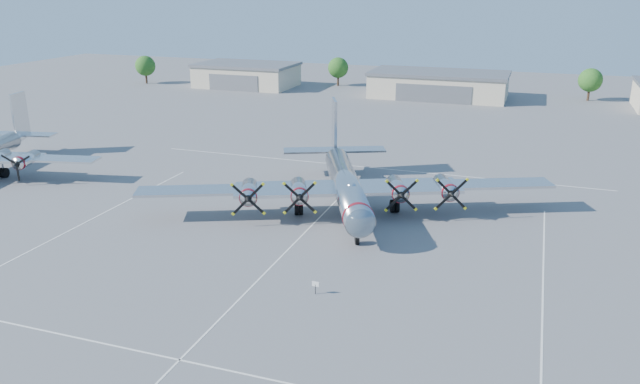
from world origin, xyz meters
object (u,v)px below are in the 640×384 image
(hangar_west, at_px, (247,75))
(main_bomber_b29, at_px, (345,207))
(tree_west, at_px, (338,68))
(info_placard, at_px, (315,285))
(tree_east, at_px, (590,80))
(hangar_center, at_px, (439,84))
(tree_far_west, at_px, (145,66))

(hangar_west, bearing_deg, main_bomber_b29, -57.41)
(tree_west, distance_m, info_placard, 105.14)
(main_bomber_b29, distance_m, info_placard, 20.14)
(tree_east, distance_m, main_bomber_b29, 83.93)
(hangar_center, relative_size, tree_west, 4.31)
(tree_far_west, relative_size, tree_east, 1.00)
(tree_far_west, bearing_deg, tree_east, 5.71)
(tree_far_west, bearing_deg, main_bomber_b29, -43.90)
(hangar_west, distance_m, tree_far_west, 25.36)
(info_placard, bearing_deg, tree_west, 106.72)
(hangar_west, height_order, tree_west, tree_west)
(hangar_west, distance_m, tree_west, 21.61)
(hangar_center, xyz_separation_m, main_bomber_b29, (1.55, -72.81, -2.71))
(tree_east, bearing_deg, hangar_west, -175.40)
(tree_far_west, height_order, main_bomber_b29, tree_far_west)
(tree_east, bearing_deg, info_placard, -104.10)
(main_bomber_b29, relative_size, info_placard, 40.34)
(hangar_center, relative_size, info_placard, 26.75)
(tree_west, relative_size, info_placard, 6.21)
(hangar_west, xyz_separation_m, info_placard, (50.23, -92.60, -1.96))
(hangar_west, xyz_separation_m, tree_far_west, (-25.00, -3.96, 1.51))
(tree_far_west, height_order, tree_east, same)
(tree_east, distance_m, info_placard, 101.76)
(hangar_west, relative_size, hangar_center, 0.79)
(hangar_center, xyz_separation_m, info_placard, (5.23, -92.60, -1.96))
(hangar_west, height_order, info_placard, hangar_west)
(tree_east, bearing_deg, main_bomber_b29, -109.84)
(main_bomber_b29, xyz_separation_m, info_placard, (3.68, -19.79, 0.75))
(hangar_center, xyz_separation_m, tree_west, (-25.00, 8.04, 1.51))
(tree_far_west, bearing_deg, info_placard, -49.68)
(hangar_west, height_order, hangar_center, same)
(hangar_center, height_order, tree_east, tree_east)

